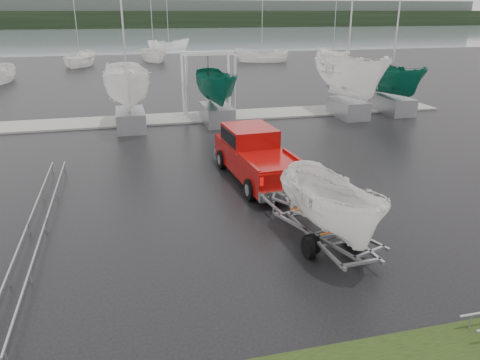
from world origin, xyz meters
TOP-DOWN VIEW (x-y plane):
  - ground_plane at (0.00, 0.00)m, footprint 120.00×120.00m
  - lake at (0.00, 100.00)m, footprint 300.00×300.00m
  - dock at (0.00, 13.00)m, footprint 30.00×3.00m
  - treeline at (0.00, 170.00)m, footprint 300.00×8.00m
  - far_hill at (0.00, 178.00)m, footprint 300.00×6.00m
  - pickup_truck at (-1.06, 1.25)m, footprint 2.50×6.09m
  - trailer_hitched at (-0.66, -5.23)m, footprint 1.83×3.67m
  - trailer_parked at (-0.60, -4.88)m, footprint 2.30×3.79m
  - boat_hoist at (-0.78, 13.00)m, footprint 3.30×2.18m
  - keelboat_0 at (-5.74, 11.00)m, footprint 2.60×3.20m
  - keelboat_1 at (-0.64, 11.20)m, footprint 2.10×3.20m
  - keelboat_2 at (7.93, 11.00)m, footprint 2.95×3.20m
  - keelboat_3 at (11.37, 11.30)m, footprint 2.16×3.20m
  - mast_rack_0 at (-9.00, 1.00)m, footprint 0.56×6.50m
  - mast_rack_1 at (-9.00, -5.00)m, footprint 0.56×6.50m
  - moored_boat_1 at (-10.66, 45.09)m, footprint 3.37×3.42m
  - moored_boat_2 at (12.14, 44.36)m, footprint 3.29×3.24m
  - moored_boat_3 at (22.93, 45.73)m, footprint 2.86×2.90m
  - moored_boat_5 at (2.58, 68.89)m, footprint 3.14×3.08m
  - moored_boat_6 at (-1.51, 48.91)m, footprint 3.10×3.16m

SIDE VIEW (x-z plane):
  - lake at x=0.00m, z-range -0.01..-0.01m
  - ground_plane at x=0.00m, z-range 0.00..0.00m
  - moored_boat_5 at x=2.58m, z-range -5.81..5.81m
  - moored_boat_1 at x=-10.66m, z-range -5.77..5.78m
  - moored_boat_6 at x=-1.51m, z-range -5.77..5.78m
  - moored_boat_2 at x=12.14m, z-range -5.76..5.77m
  - moored_boat_3 at x=22.93m, z-range -5.48..5.49m
  - dock at x=0.00m, z-range -0.01..0.11m
  - mast_rack_0 at x=-9.00m, z-range 0.32..0.38m
  - mast_rack_1 at x=-9.00m, z-range 0.32..0.38m
  - pickup_truck at x=-1.06m, z-range 0.04..2.03m
  - trailer_parked at x=-0.60m, z-range 0.20..4.62m
  - boat_hoist at x=-0.78m, z-range 0.61..4.73m
  - trailer_hitched at x=-0.66m, z-range 0.21..5.26m
  - treeline at x=0.00m, z-range 0.00..6.00m
  - keelboat_1 at x=-0.64m, z-range -0.06..6.64m
  - keelboat_3 at x=11.37m, z-range -1.77..8.55m
  - keelboat_0 at x=-5.74m, z-range -1.25..9.53m
  - keelboat_2 at x=7.93m, z-range -0.88..10.25m
  - far_hill at x=0.00m, z-range 0.00..10.00m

